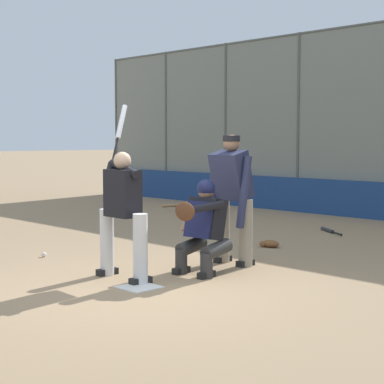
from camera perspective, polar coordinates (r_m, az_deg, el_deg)
name	(u,v)px	position (r m, az deg, el deg)	size (l,w,h in m)	color
ground_plane	(139,288)	(7.56, -4.73, -8.46)	(160.00, 160.00, 0.00)	#9E7F5B
home_plate_marker	(139,287)	(7.55, -4.73, -8.42)	(0.43, 0.43, 0.01)	white
batter_at_plate	(123,210)	(7.88, -6.18, -1.61)	(1.01, 0.66, 2.17)	silver
catcher_behind_plate	(202,225)	(8.19, 0.91, -2.96)	(0.66, 0.77, 1.21)	#333333
umpire_home	(232,195)	(8.77, 3.57, -0.26)	(0.73, 0.44, 1.78)	gray
spare_bat_by_padding	(172,205)	(16.39, -1.75, -1.20)	(0.26, 0.84, 0.07)	black
spare_bat_first_base_side	(329,230)	(12.17, 12.07, -3.36)	(0.76, 0.52, 0.07)	black
fielding_glove_on_dirt	(270,244)	(10.35, 6.92, -4.58)	(0.31, 0.24, 0.11)	brown
baseball_loose	(44,255)	(9.67, -13.03, -5.44)	(0.07, 0.07, 0.07)	white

